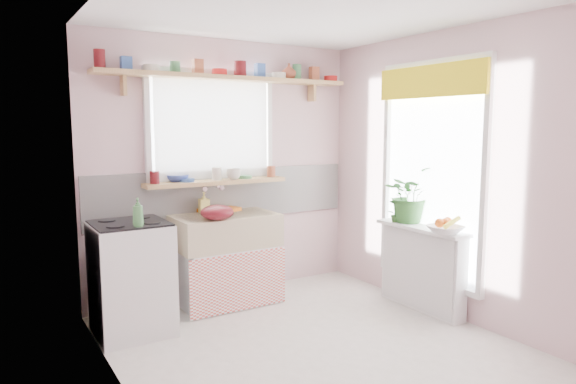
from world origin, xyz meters
TOP-DOWN VIEW (x-y plane):
  - room at (0.66, 0.86)m, footprint 3.20×3.20m
  - sink_unit at (-0.15, 1.29)m, footprint 0.95×0.65m
  - cooker at (-1.10, 1.05)m, footprint 0.58×0.58m
  - radiator_ledge at (1.30, 0.20)m, footprint 0.22×0.95m
  - windowsill at (-0.15, 1.48)m, footprint 1.40×0.22m
  - pine_shelf at (0.00, 1.47)m, footprint 2.52×0.24m
  - shelf_crockery at (-0.04, 1.47)m, footprint 2.47×0.11m
  - sill_crockery at (-0.15, 1.48)m, footprint 1.35×0.11m
  - dish_tray at (-0.12, 1.50)m, footprint 0.41×0.35m
  - colander at (-0.32, 1.10)m, footprint 0.33×0.33m
  - jade_plant at (1.33, 0.42)m, footprint 0.57×0.53m
  - fruit_bowl at (1.21, -0.12)m, footprint 0.30×0.30m
  - herb_pot at (1.21, 0.48)m, footprint 0.14×0.10m
  - soap_bottle_sink at (-0.28, 1.49)m, footprint 0.10×0.10m
  - sill_cup at (-0.00, 1.42)m, footprint 0.16×0.16m
  - sill_bowl at (-0.52, 1.54)m, footprint 0.22×0.22m
  - shelf_vase at (0.68, 1.50)m, footprint 0.20×0.20m
  - cooker_bottle at (-1.09, 0.83)m, footprint 0.11×0.11m
  - fruit at (1.22, -0.12)m, footprint 0.20×0.14m

SIDE VIEW (x-z plane):
  - radiator_ledge at x=1.30m, z-range 0.01..0.78m
  - sink_unit at x=-0.15m, z-range -0.13..0.99m
  - cooker at x=-1.10m, z-range 0.00..0.92m
  - fruit_bowl at x=1.21m, z-range 0.78..0.84m
  - dish_tray at x=-0.12m, z-range 0.85..0.89m
  - fruit at x=1.22m, z-range 0.82..0.92m
  - herb_pot at x=1.21m, z-range 0.78..1.01m
  - colander at x=-0.32m, z-range 0.85..0.98m
  - soap_bottle_sink at x=-0.28m, z-range 0.85..1.05m
  - cooker_bottle at x=-1.09m, z-range 0.92..1.13m
  - jade_plant at x=1.33m, z-range 0.77..1.30m
  - windowsill at x=-0.15m, z-range 1.12..1.16m
  - sill_bowl at x=-0.52m, z-range 1.16..1.23m
  - sill_cup at x=0.00m, z-range 1.16..1.27m
  - sill_crockery at x=-0.15m, z-range 1.16..1.28m
  - room at x=0.66m, z-range -0.23..2.97m
  - pine_shelf at x=0.00m, z-range 2.10..2.14m
  - shelf_crockery at x=-0.04m, z-range 2.13..2.25m
  - shelf_vase at x=0.68m, z-range 2.14..2.30m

